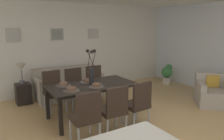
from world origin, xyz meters
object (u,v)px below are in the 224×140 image
at_px(dining_chair_far_right, 75,86).
at_px(bowl_far_left, 97,85).
at_px(bowl_near_left, 71,89).
at_px(bowl_near_right, 64,84).
at_px(dining_chair_near_right, 54,89).
at_px(bowl_far_right, 87,80).
at_px(dining_chair_far_left, 114,108).
at_px(armchair, 214,93).
at_px(dining_chair_mid_right, 96,82).
at_px(table_lamp, 21,69).
at_px(centerpiece_vase, 92,71).
at_px(framed_picture_left, 13,35).
at_px(dining_chair_near_left, 86,115).
at_px(framed_picture_center, 57,34).
at_px(potted_plant, 167,73).
at_px(dining_chair_mid_left, 138,102).
at_px(framed_picture_right, 93,33).
at_px(dining_table, 92,88).
at_px(sofa, 68,86).
at_px(side_table, 23,94).

height_order(dining_chair_far_right, bowl_far_left, dining_chair_far_right).
distance_m(bowl_near_left, bowl_near_right, 0.43).
distance_m(dining_chair_near_right, bowl_far_right, 0.90).
relative_size(bowl_near_right, bowl_far_left, 1.00).
xyz_separation_m(dining_chair_near_right, dining_chair_far_left, (0.56, -1.75, 0.00)).
relative_size(dining_chair_far_left, armchair, 0.81).
relative_size(dining_chair_mid_right, table_lamp, 1.80).
xyz_separation_m(dining_chair_mid_right, centerpiece_vase, (-0.56, -0.90, 0.51)).
height_order(dining_chair_far_left, framed_picture_left, framed_picture_left).
xyz_separation_m(dining_chair_near_left, framed_picture_center, (0.56, 3.05, 1.20)).
distance_m(dining_chair_mid_right, potted_plant, 2.87).
distance_m(dining_chair_mid_right, table_lamp, 1.87).
relative_size(dining_chair_mid_left, armchair, 0.81).
distance_m(bowl_near_right, potted_plant, 4.09).
relative_size(centerpiece_vase, framed_picture_right, 2.11).
distance_m(dining_chair_near_right, framed_picture_center, 1.84).
xyz_separation_m(dining_table, dining_chair_mid_right, (0.56, 0.90, -0.15)).
height_order(dining_chair_far_right, sofa, dining_chair_far_right).
bearing_deg(dining_chair_mid_left, dining_chair_near_right, 122.78).
bearing_deg(framed_picture_left, bowl_far_right, -59.24).
bearing_deg(dining_chair_mid_right, framed_picture_center, 114.09).
height_order(bowl_far_right, framed_picture_right, framed_picture_right).
bearing_deg(dining_table, framed_picture_left, 118.18).
relative_size(dining_chair_near_right, bowl_far_right, 5.41).
xyz_separation_m(dining_chair_far_left, dining_chair_mid_right, (0.56, 1.78, 0.00)).
xyz_separation_m(dining_chair_far_right, sofa, (0.11, 0.80, -0.23)).
bearing_deg(dining_chair_near_right, dining_chair_far_left, -72.15).
bearing_deg(dining_chair_mid_left, dining_chair_far_right, 108.62).
relative_size(dining_chair_mid_left, table_lamp, 1.80).
distance_m(bowl_far_right, armchair, 3.18).
bearing_deg(potted_plant, dining_chair_far_right, -175.00).
bearing_deg(framed_picture_center, potted_plant, -16.11).
height_order(dining_table, table_lamp, table_lamp).
bearing_deg(sofa, bowl_far_right, -93.49).
xyz_separation_m(bowl_far_right, sofa, (0.09, 1.45, -0.50)).
height_order(framed_picture_left, framed_picture_right, framed_picture_left).
relative_size(dining_chair_far_right, dining_chair_mid_right, 1.00).
height_order(dining_chair_far_left, sofa, dining_chair_far_left).
bearing_deg(sofa, framed_picture_center, 100.40).
distance_m(dining_chair_mid_left, framed_picture_left, 3.67).
xyz_separation_m(framed_picture_left, potted_plant, (4.56, -0.99, -1.33)).
relative_size(dining_chair_near_right, dining_chair_far_left, 1.00).
xyz_separation_m(dining_table, bowl_near_right, (-0.54, 0.21, 0.12)).
xyz_separation_m(dining_chair_mid_right, side_table, (-1.66, 0.79, -0.25)).
bearing_deg(armchair, sofa, 138.10).
xyz_separation_m(side_table, framed_picture_left, (-0.05, 0.45, 1.45)).
distance_m(dining_chair_far_left, armchair, 2.95).
xyz_separation_m(dining_chair_far_left, bowl_near_right, (-0.54, 1.09, 0.27)).
distance_m(bowl_far_left, side_table, 2.26).
xyz_separation_m(dining_table, table_lamp, (-1.10, 1.69, 0.23)).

